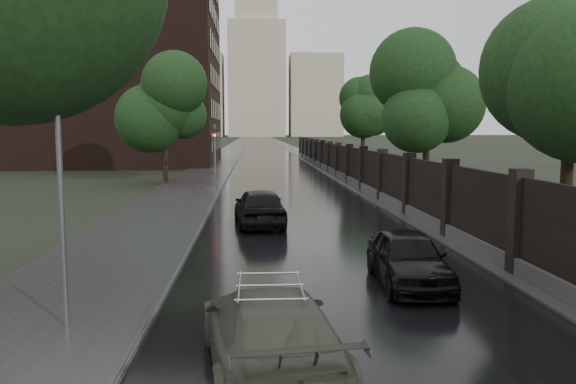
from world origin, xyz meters
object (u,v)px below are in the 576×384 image
(tree_right_a, at_px, (572,87))
(lamp_post, at_px, (61,187))
(tree_left_far, at_px, (164,106))
(hatchback_left, at_px, (260,207))
(traffic_light, at_px, (215,151))
(tree_right_b, at_px, (427,106))
(volga_sedan, at_px, (270,332))
(tree_right_c, at_px, (363,115))
(car_right_near, at_px, (408,258))

(tree_right_a, distance_m, lamp_post, 14.62)
(tree_left_far, height_order, hatchback_left, tree_left_far)
(hatchback_left, bearing_deg, traffic_light, -83.47)
(tree_right_b, relative_size, volga_sedan, 1.53)
(tree_right_b, distance_m, tree_right_c, 18.00)
(tree_right_b, xyz_separation_m, volga_sedan, (-9.30, -22.41, -4.28))
(tree_right_b, relative_size, car_right_near, 1.83)
(tree_right_a, distance_m, tree_right_b, 14.00)
(tree_left_far, xyz_separation_m, tree_right_a, (15.50, -22.00, -0.29))
(tree_right_c, relative_size, traffic_light, 1.75)
(tree_right_a, xyz_separation_m, volga_sedan, (-9.30, -8.41, -4.28))
(tree_right_a, xyz_separation_m, lamp_post, (-12.90, -6.50, -2.28))
(tree_right_a, height_order, volga_sedan, tree_right_a)
(tree_right_c, height_order, volga_sedan, tree_right_c)
(tree_right_b, height_order, traffic_light, tree_right_b)
(tree_left_far, xyz_separation_m, traffic_light, (3.70, -5.01, -2.84))
(car_right_near, bearing_deg, lamp_post, -156.36)
(tree_right_b, relative_size, traffic_light, 1.75)
(lamp_post, relative_size, car_right_near, 1.33)
(tree_right_b, distance_m, lamp_post, 24.33)
(tree_right_b, bearing_deg, tree_right_c, 90.00)
(tree_right_b, height_order, car_right_near, tree_right_b)
(car_right_near, bearing_deg, tree_right_a, 33.85)
(hatchback_left, bearing_deg, lamp_post, 67.30)
(tree_right_b, distance_m, traffic_light, 12.44)
(hatchback_left, relative_size, car_right_near, 1.14)
(lamp_post, xyz_separation_m, hatchback_left, (3.59, 11.20, -1.93))
(lamp_post, relative_size, hatchback_left, 1.17)
(tree_right_c, bearing_deg, tree_right_b, -90.00)
(tree_left_far, bearing_deg, hatchback_left, -70.31)
(tree_left_far, bearing_deg, tree_right_a, -54.83)
(tree_left_far, bearing_deg, tree_right_b, -27.30)
(tree_right_b, distance_m, car_right_near, 19.14)
(tree_right_c, relative_size, hatchback_left, 1.60)
(tree_left_far, relative_size, tree_right_c, 1.05)
(traffic_light, bearing_deg, tree_right_b, -14.24)
(tree_right_b, distance_m, volga_sedan, 24.64)
(tree_right_c, bearing_deg, lamp_post, -108.52)
(tree_right_a, xyz_separation_m, car_right_near, (-5.90, -3.69, -4.30))
(car_right_near, bearing_deg, traffic_light, 107.71)
(tree_right_c, height_order, car_right_near, tree_right_c)
(hatchback_left, bearing_deg, tree_right_a, 148.29)
(tree_right_c, relative_size, lamp_post, 1.37)
(tree_right_a, bearing_deg, hatchback_left, 153.21)
(lamp_post, distance_m, traffic_light, 23.52)
(lamp_post, bearing_deg, tree_right_a, 26.74)
(traffic_light, bearing_deg, car_right_near, -74.08)
(traffic_light, xyz_separation_m, volga_sedan, (2.50, -25.40, -1.73))
(lamp_post, bearing_deg, hatchback_left, 72.22)
(traffic_light, height_order, car_right_near, traffic_light)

